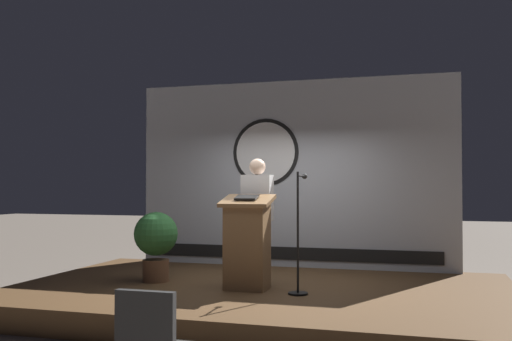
{
  "coord_description": "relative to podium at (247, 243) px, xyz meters",
  "views": [
    {
      "loc": [
        2.02,
        -7.21,
        1.62
      ],
      "look_at": [
        -0.11,
        0.12,
        1.81
      ],
      "focal_mm": 40.15,
      "sensor_mm": 36.0,
      "label": 1
    }
  ],
  "objects": [
    {
      "name": "ground_plane",
      "position": [
        0.11,
        0.28,
        -0.89
      ],
      "size": [
        40.0,
        40.0,
        0.0
      ],
      "primitive_type": "plane",
      "color": "#6B6056"
    },
    {
      "name": "speaker_person",
      "position": [
        -0.0,
        0.48,
        0.27
      ],
      "size": [
        0.4,
        0.26,
        1.67
      ],
      "color": "black",
      "rests_on": "stage_platform"
    },
    {
      "name": "potted_plant",
      "position": [
        -1.37,
        0.22,
        -0.01
      ],
      "size": [
        0.6,
        0.6,
        0.95
      ],
      "color": "brown",
      "rests_on": "stage_platform"
    },
    {
      "name": "stage_platform",
      "position": [
        0.11,
        0.28,
        -0.74
      ],
      "size": [
        6.4,
        4.0,
        0.3
      ],
      "primitive_type": "cube",
      "color": "brown",
      "rests_on": "ground"
    },
    {
      "name": "podium",
      "position": [
        0.0,
        0.0,
        0.0
      ],
      "size": [
        0.64,
        0.5,
        1.2
      ],
      "color": "olive",
      "rests_on": "stage_platform"
    },
    {
      "name": "microphone_stand",
      "position": [
        0.69,
        -0.09,
        -0.06
      ],
      "size": [
        0.24,
        0.57,
        1.48
      ],
      "color": "black",
      "rests_on": "stage_platform"
    },
    {
      "name": "banner_display",
      "position": [
        0.1,
        2.12,
        0.91
      ],
      "size": [
        5.18,
        0.12,
        3.01
      ],
      "color": "#B2B7C1",
      "rests_on": "stage_platform"
    }
  ]
}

